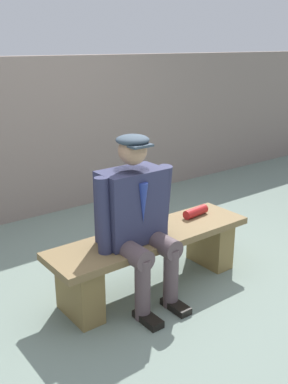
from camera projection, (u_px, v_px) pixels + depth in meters
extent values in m
plane|color=slate|center=(152.00, 286.00, 3.49)|extent=(30.00, 30.00, 0.00)
cube|color=brown|center=(152.00, 237.00, 3.36)|extent=(1.67, 0.46, 0.05)
cube|color=olive|center=(210.00, 242.00, 3.80)|extent=(0.18, 0.39, 0.40)
cube|color=olive|center=(79.00, 290.00, 3.06)|extent=(0.18, 0.39, 0.40)
cube|color=#2F314F|center=(131.00, 206.00, 3.15)|extent=(0.46, 0.27, 0.53)
cylinder|color=#1E2338|center=(131.00, 174.00, 3.08)|extent=(0.26, 0.26, 0.06)
cone|color=navy|center=(143.00, 203.00, 3.03)|extent=(0.07, 0.07, 0.29)
sphere|color=tan|center=(133.00, 151.00, 3.01)|extent=(0.20, 0.20, 0.20)
ellipsoid|color=#35434F|center=(133.00, 140.00, 2.98)|extent=(0.23, 0.23, 0.07)
cube|color=#35434F|center=(141.00, 146.00, 2.92)|extent=(0.16, 0.09, 0.02)
cylinder|color=#554548|center=(158.00, 242.00, 3.20)|extent=(0.15, 0.38, 0.15)
cylinder|color=#554548|center=(171.00, 278.00, 3.16)|extent=(0.11, 0.11, 0.46)
cube|color=black|center=(176.00, 306.00, 3.18)|extent=(0.10, 0.24, 0.05)
cylinder|color=#2F314F|center=(163.00, 200.00, 3.27)|extent=(0.11, 0.16, 0.55)
cylinder|color=#554548|center=(130.00, 252.00, 3.05)|extent=(0.15, 0.38, 0.15)
cylinder|color=#554548|center=(143.00, 289.00, 3.01)|extent=(0.11, 0.11, 0.46)
cube|color=black|center=(148.00, 319.00, 3.03)|extent=(0.10, 0.24, 0.05)
cylinder|color=#2F314F|center=(104.00, 216.00, 2.97)|extent=(0.10, 0.12, 0.55)
cylinder|color=#B21E1E|center=(196.00, 212.00, 3.68)|extent=(0.25, 0.10, 0.08)
cube|color=gray|center=(34.00, 138.00, 4.77)|extent=(12.00, 0.24, 1.70)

